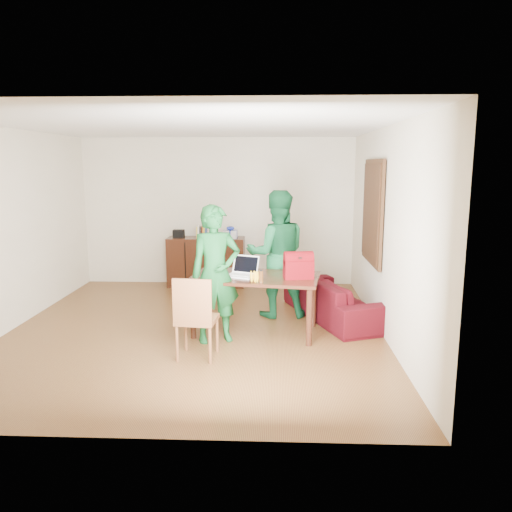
{
  "coord_description": "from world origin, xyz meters",
  "views": [
    {
      "loc": [
        1.09,
        -6.46,
        2.21
      ],
      "look_at": [
        0.82,
        0.14,
        1.0
      ],
      "focal_mm": 35.0,
      "sensor_mm": 36.0,
      "label": 1
    }
  ],
  "objects_px": {
    "red_bag": "(298,268)",
    "person_near": "(216,274)",
    "table": "(255,283)",
    "bottle": "(261,276)",
    "sofa": "(335,298)",
    "person_far": "(277,254)",
    "laptop": "(241,273)",
    "chair": "(197,334)"
  },
  "relations": [
    {
      "from": "red_bag",
      "to": "sofa",
      "type": "height_order",
      "value": "red_bag"
    },
    {
      "from": "person_near",
      "to": "table",
      "type": "bearing_deg",
      "value": 15.08
    },
    {
      "from": "bottle",
      "to": "red_bag",
      "type": "xyz_separation_m",
      "value": [
        0.47,
        0.26,
        0.06
      ]
    },
    {
      "from": "laptop",
      "to": "person_near",
      "type": "bearing_deg",
      "value": -113.17
    },
    {
      "from": "bottle",
      "to": "sofa",
      "type": "distance_m",
      "value": 1.61
    },
    {
      "from": "chair",
      "to": "bottle",
      "type": "xyz_separation_m",
      "value": [
        0.72,
        0.55,
        0.57
      ]
    },
    {
      "from": "person_near",
      "to": "red_bag",
      "type": "height_order",
      "value": "person_near"
    },
    {
      "from": "table",
      "to": "person_far",
      "type": "height_order",
      "value": "person_far"
    },
    {
      "from": "sofa",
      "to": "bottle",
      "type": "bearing_deg",
      "value": 114.93
    },
    {
      "from": "person_near",
      "to": "sofa",
      "type": "bearing_deg",
      "value": 12.45
    },
    {
      "from": "person_far",
      "to": "person_near",
      "type": "bearing_deg",
      "value": 48.92
    },
    {
      "from": "person_far",
      "to": "sofa",
      "type": "xyz_separation_m",
      "value": [
        0.85,
        -0.06,
        -0.63
      ]
    },
    {
      "from": "sofa",
      "to": "person_far",
      "type": "bearing_deg",
      "value": 65.14
    },
    {
      "from": "person_near",
      "to": "sofa",
      "type": "height_order",
      "value": "person_near"
    },
    {
      "from": "table",
      "to": "person_near",
      "type": "distance_m",
      "value": 0.63
    },
    {
      "from": "laptop",
      "to": "sofa",
      "type": "xyz_separation_m",
      "value": [
        1.33,
        0.76,
        -0.52
      ]
    },
    {
      "from": "laptop",
      "to": "bottle",
      "type": "height_order",
      "value": "laptop"
    },
    {
      "from": "sofa",
      "to": "person_near",
      "type": "bearing_deg",
      "value": 102.26
    },
    {
      "from": "laptop",
      "to": "red_bag",
      "type": "distance_m",
      "value": 0.76
    },
    {
      "from": "person_far",
      "to": "red_bag",
      "type": "relative_size",
      "value": 5.0
    },
    {
      "from": "table",
      "to": "red_bag",
      "type": "height_order",
      "value": "red_bag"
    },
    {
      "from": "chair",
      "to": "red_bag",
      "type": "height_order",
      "value": "red_bag"
    },
    {
      "from": "sofa",
      "to": "table",
      "type": "bearing_deg",
      "value": 101.09
    },
    {
      "from": "table",
      "to": "bottle",
      "type": "distance_m",
      "value": 0.42
    },
    {
      "from": "person_far",
      "to": "laptop",
      "type": "relative_size",
      "value": 4.29
    },
    {
      "from": "person_far",
      "to": "red_bag",
      "type": "bearing_deg",
      "value": 100.77
    },
    {
      "from": "bottle",
      "to": "red_bag",
      "type": "bearing_deg",
      "value": 28.83
    },
    {
      "from": "red_bag",
      "to": "person_near",
      "type": "bearing_deg",
      "value": -175.84
    },
    {
      "from": "person_far",
      "to": "sofa",
      "type": "relative_size",
      "value": 0.91
    },
    {
      "from": "table",
      "to": "laptop",
      "type": "xyz_separation_m",
      "value": [
        -0.19,
        -0.05,
        0.14
      ]
    },
    {
      "from": "person_far",
      "to": "chair",
      "type": "bearing_deg",
      "value": 54.79
    },
    {
      "from": "person_far",
      "to": "laptop",
      "type": "xyz_separation_m",
      "value": [
        -0.47,
        -0.82,
        -0.11
      ]
    },
    {
      "from": "table",
      "to": "person_far",
      "type": "distance_m",
      "value": 0.86
    },
    {
      "from": "person_far",
      "to": "bottle",
      "type": "distance_m",
      "value": 1.16
    },
    {
      "from": "laptop",
      "to": "sofa",
      "type": "distance_m",
      "value": 1.62
    },
    {
      "from": "chair",
      "to": "bottle",
      "type": "height_order",
      "value": "chair"
    },
    {
      "from": "chair",
      "to": "sofa",
      "type": "xyz_separation_m",
      "value": [
        1.77,
        1.64,
        0.01
      ]
    },
    {
      "from": "person_far",
      "to": "sofa",
      "type": "height_order",
      "value": "person_far"
    },
    {
      "from": "bottle",
      "to": "sofa",
      "type": "bearing_deg",
      "value": 45.97
    },
    {
      "from": "chair",
      "to": "person_near",
      "type": "xyz_separation_m",
      "value": [
        0.15,
        0.58,
        0.58
      ]
    },
    {
      "from": "laptop",
      "to": "bottle",
      "type": "relative_size",
      "value": 2.65
    },
    {
      "from": "table",
      "to": "bottle",
      "type": "xyz_separation_m",
      "value": [
        0.09,
        -0.37,
        0.18
      ]
    }
  ]
}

